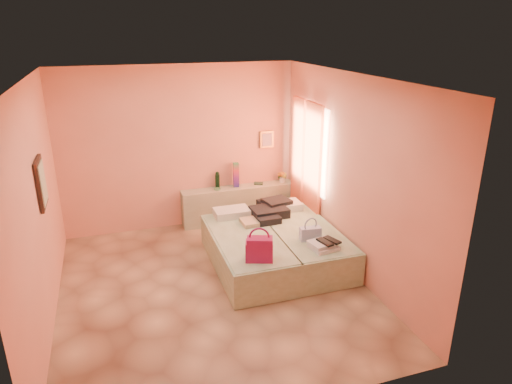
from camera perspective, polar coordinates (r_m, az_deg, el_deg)
ground at (r=6.39m, az=-5.33°, el=-11.85°), size 4.50×4.50×0.00m
room_walls at (r=6.23m, az=-5.22°, el=5.28°), size 4.02×4.51×2.81m
headboard_ledge at (r=8.29m, az=-2.19°, el=-1.48°), size 2.05×0.30×0.65m
bed_left at (r=6.74m, az=-1.18°, el=-7.52°), size 0.91×2.00×0.50m
bed_right at (r=7.02m, az=5.89°, el=-6.41°), size 0.91×2.00×0.50m
water_bottle at (r=8.11m, az=-4.84°, el=1.48°), size 0.10×0.10×0.28m
rainbow_box at (r=8.13m, az=-2.52°, el=2.16°), size 0.11×0.11×0.44m
small_dish at (r=8.05m, az=-4.86°, el=0.38°), size 0.15×0.15×0.03m
green_book at (r=8.30m, az=0.31°, el=1.08°), size 0.19×0.17×0.03m
flower_vase at (r=8.40m, az=3.30°, el=2.01°), size 0.24×0.24×0.23m
magenta_handbag at (r=5.93m, az=0.41°, el=-7.10°), size 0.40×0.30×0.33m
khaki_garment at (r=7.03m, az=-0.24°, el=-3.72°), size 0.40×0.33×0.07m
clothes_pile at (r=7.29m, az=2.04°, el=-2.31°), size 0.72×0.72×0.18m
blue_handbag at (r=6.54m, az=6.80°, el=-5.19°), size 0.31×0.15×0.19m
towel_stack at (r=6.33m, az=8.48°, el=-6.62°), size 0.39×0.35×0.10m
sandal_pair at (r=6.31m, az=9.09°, el=-6.11°), size 0.25×0.30×0.03m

